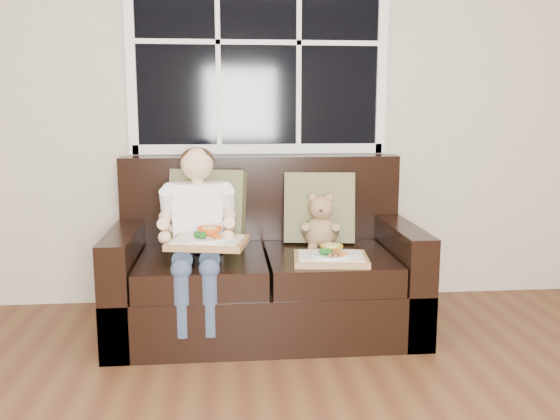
{
  "coord_description": "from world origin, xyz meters",
  "views": [
    {
      "loc": [
        -0.31,
        -1.29,
        1.25
      ],
      "look_at": [
        -0.02,
        1.85,
        0.71
      ],
      "focal_mm": 38.0,
      "sensor_mm": 36.0,
      "label": 1
    }
  ],
  "objects": [
    {
      "name": "window_back",
      "position": [
        -0.09,
        2.48,
        1.65
      ],
      "size": [
        1.62,
        0.04,
        1.37
      ],
      "color": "black",
      "rests_on": "room_walls"
    },
    {
      "name": "loveseat",
      "position": [
        -0.09,
        2.02,
        0.31
      ],
      "size": [
        1.7,
        0.92,
        0.96
      ],
      "color": "black",
      "rests_on": "ground"
    },
    {
      "name": "pillow_left",
      "position": [
        -0.42,
        2.17,
        0.67
      ],
      "size": [
        0.48,
        0.3,
        0.46
      ],
      "rotation": [
        -0.21,
        0.0,
        -0.25
      ],
      "color": "#61633D",
      "rests_on": "loveseat"
    },
    {
      "name": "pillow_right",
      "position": [
        0.25,
        2.17,
        0.66
      ],
      "size": [
        0.44,
        0.25,
        0.43
      ],
      "rotation": [
        -0.21,
        0.0,
        -0.14
      ],
      "color": "#61633D",
      "rests_on": "loveseat"
    },
    {
      "name": "child",
      "position": [
        -0.46,
        1.9,
        0.65
      ],
      "size": [
        0.4,
        0.6,
        0.9
      ],
      "color": "white",
      "rests_on": "loveseat"
    },
    {
      "name": "teddy_bear",
      "position": [
        0.24,
        2.02,
        0.58
      ],
      "size": [
        0.21,
        0.26,
        0.33
      ],
      "rotation": [
        0.0,
        0.0,
        -0.15
      ],
      "color": "#997251",
      "rests_on": "loveseat"
    },
    {
      "name": "tray_left",
      "position": [
        -0.4,
        1.72,
        0.57
      ],
      "size": [
        0.45,
        0.37,
        0.09
      ],
      "rotation": [
        0.0,
        0.0,
        -0.21
      ],
      "color": "#A56F4A",
      "rests_on": "child"
    },
    {
      "name": "tray_right",
      "position": [
        0.24,
        1.7,
        0.48
      ],
      "size": [
        0.41,
        0.33,
        0.09
      ],
      "rotation": [
        0.0,
        0.0,
        -0.11
      ],
      "color": "#A56F4A",
      "rests_on": "loveseat"
    }
  ]
}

